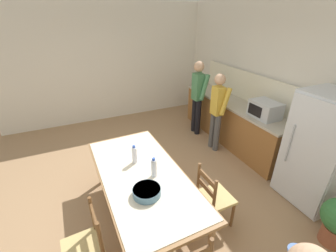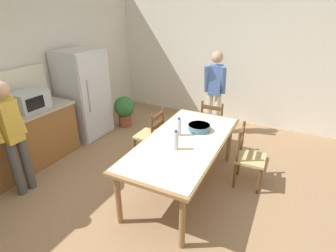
# 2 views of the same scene
# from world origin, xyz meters

# --- Properties ---
(ground_plane) EXTENTS (8.32, 8.32, 0.00)m
(ground_plane) POSITION_xyz_m (0.00, 0.00, 0.00)
(ground_plane) COLOR #9E7A56
(wall_back) EXTENTS (6.52, 0.12, 2.90)m
(wall_back) POSITION_xyz_m (0.00, 2.66, 1.45)
(wall_back) COLOR silver
(wall_back) RESTS_ON ground
(wall_right) EXTENTS (0.12, 5.20, 2.90)m
(wall_right) POSITION_xyz_m (3.26, 0.00, 1.45)
(wall_right) COLOR silver
(wall_right) RESTS_ON ground
(refrigerator) EXTENTS (0.80, 0.73, 1.70)m
(refrigerator) POSITION_xyz_m (1.10, 2.19, 0.85)
(refrigerator) COLOR silver
(refrigerator) RESTS_ON ground
(microwave) EXTENTS (0.50, 0.39, 0.30)m
(microwave) POSITION_xyz_m (-0.01, 2.21, 1.07)
(microwave) COLOR #B2B7BC
(microwave) RESTS_ON kitchen_counter
(dining_table) EXTENTS (2.21, 1.08, 0.76)m
(dining_table) POSITION_xyz_m (0.42, -0.27, 0.70)
(dining_table) COLOR olive
(dining_table) RESTS_ON ground
(bottle_near_centre) EXTENTS (0.07, 0.07, 0.27)m
(bottle_near_centre) POSITION_xyz_m (0.15, -0.28, 0.89)
(bottle_near_centre) COLOR silver
(bottle_near_centre) RESTS_ON dining_table
(bottle_off_centre) EXTENTS (0.07, 0.07, 0.27)m
(bottle_off_centre) POSITION_xyz_m (0.53, -0.14, 0.89)
(bottle_off_centre) COLOR silver
(bottle_off_centre) RESTS_ON dining_table
(serving_bowl) EXTENTS (0.32, 0.32, 0.09)m
(serving_bowl) POSITION_xyz_m (0.81, -0.33, 0.82)
(serving_bowl) COLOR slate
(serving_bowl) RESTS_ON dining_table
(chair_side_far_right) EXTENTS (0.42, 0.40, 0.91)m
(chair_side_far_right) POSITION_xyz_m (0.89, 0.55, 0.44)
(chair_side_far_right) COLOR brown
(chair_side_far_right) RESTS_ON ground
(chair_side_near_right) EXTENTS (0.45, 0.43, 0.91)m
(chair_side_near_right) POSITION_xyz_m (0.93, -1.06, 0.44)
(chair_side_near_right) COLOR brown
(chair_side_near_right) RESTS_ON ground
(chair_head_end) EXTENTS (0.41, 0.43, 0.91)m
(chair_head_end) POSITION_xyz_m (1.80, -0.23, 0.44)
(chair_head_end) COLOR brown
(chair_head_end) RESTS_ON ground
(person_at_counter) EXTENTS (0.40, 0.28, 1.61)m
(person_at_counter) POSITION_xyz_m (-0.70, 1.69, 0.91)
(person_at_counter) COLOR #4C4C4C
(person_at_counter) RESTS_ON ground
(person_by_table) EXTENTS (0.31, 0.44, 1.66)m
(person_by_table) POSITION_xyz_m (2.35, -0.05, 0.94)
(person_by_table) COLOR silver
(person_by_table) RESTS_ON ground
(potted_plant) EXTENTS (0.44, 0.44, 0.67)m
(potted_plant) POSITION_xyz_m (1.79, 1.76, 0.39)
(potted_plant) COLOR brown
(potted_plant) RESTS_ON ground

